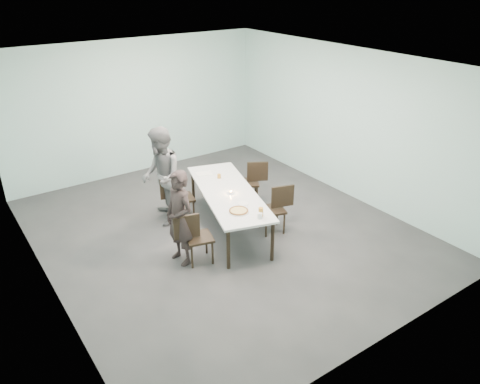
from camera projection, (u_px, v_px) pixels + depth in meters
ground at (222, 230)px, 8.52m from camera, size 7.00×7.00×0.00m
room_shell at (220, 123)px, 7.65m from camera, size 6.02×7.02×3.01m
table at (228, 194)px, 8.30m from camera, size 1.61×2.75×0.75m
chair_near_left at (194, 235)px, 7.41m from camera, size 0.65×0.51×0.87m
chair_far_left at (178, 195)px, 8.70m from camera, size 0.65×0.51×0.87m
chair_near_right at (276, 206)px, 8.32m from camera, size 0.65×0.53×0.87m
chair_far_right at (252, 179)px, 9.36m from camera, size 0.64×0.58×0.87m
diner_near at (180, 218)px, 7.31m from camera, size 0.45×0.62×1.57m
diner_far at (161, 176)px, 8.47m from camera, size 0.95×1.07×1.82m
pizza at (239, 211)px, 7.57m from camera, size 0.34×0.34×0.04m
side_plate at (243, 204)px, 7.84m from camera, size 0.18×0.18×0.01m
beer_glass at (261, 212)px, 7.41m from camera, size 0.08×0.08×0.15m
water_tumbler at (260, 216)px, 7.37m from camera, size 0.08×0.08×0.09m
tealight at (231, 193)px, 8.18m from camera, size 0.06×0.06×0.05m
amber_tumbler at (219, 176)px, 8.78m from camera, size 0.07×0.07×0.08m
menu at (204, 173)px, 8.99m from camera, size 0.35×0.30×0.01m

